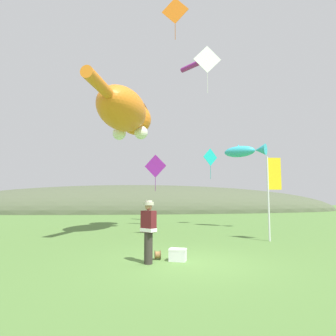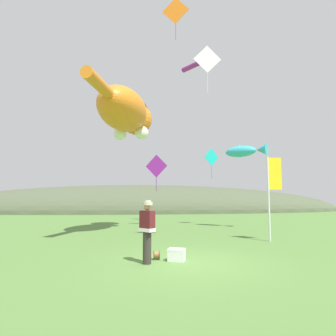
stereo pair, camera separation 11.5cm
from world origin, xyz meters
The scene contains 13 objects.
ground_plane centered at (0.00, 0.00, 0.00)m, with size 120.00×120.00×0.00m, color #517A38.
distant_hill_ridge centered at (0.00, 32.52, 0.00)m, with size 56.71×15.69×7.14m.
festival_attendant centered at (-1.08, 0.01, 0.95)m, with size 0.48×0.48×1.77m.
kite_spool centered at (-0.76, 0.58, 0.13)m, with size 0.17×0.27×0.27m.
picnic_cooler centered at (-0.20, 0.28, 0.18)m, with size 0.58×0.49×0.36m.
festival_banner_pole centered at (4.51, 3.74, 2.38)m, with size 0.66×0.08×3.65m.
kite_giant_cat centered at (-1.89, 7.99, 6.59)m, with size 3.58×8.36×2.60m.
kite_fish_windsock centered at (5.43, 9.04, 4.74)m, with size 2.44×2.27×0.81m.
kite_tube_streamer centered at (3.00, 11.30, 11.30)m, with size 1.96×2.61×0.44m.
kite_diamond_violet centered at (0.10, 11.28, 3.95)m, with size 1.40×0.71×2.45m.
kite_diamond_white centered at (1.67, 3.57, 7.83)m, with size 1.22×0.08×2.12m.
kite_diamond_teal centered at (3.94, 11.44, 4.64)m, with size 1.13×0.53×2.14m.
kite_diamond_orange centered at (0.71, 6.43, 11.87)m, with size 1.41×0.51×2.39m.
Camera 1 is at (-1.64, -8.58, 1.84)m, focal length 32.00 mm.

